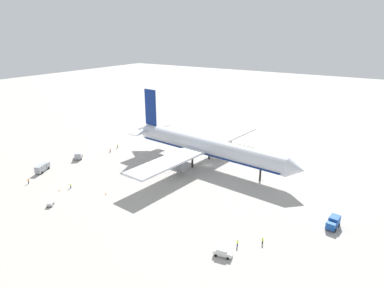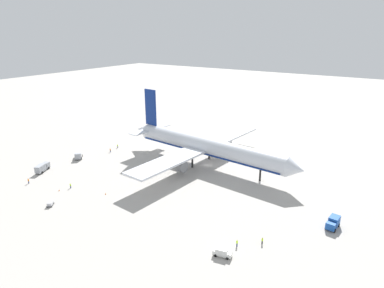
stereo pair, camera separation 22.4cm
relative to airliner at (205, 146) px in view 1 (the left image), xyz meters
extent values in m
plane|color=#ADA8A0|center=(1.30, -0.04, -7.34)|extent=(600.00, 600.00, 0.00)
cylinder|color=silver|center=(1.30, -0.04, 0.19)|extent=(63.96, 12.86, 6.70)
cone|color=silver|center=(35.62, -3.40, 0.19)|extent=(5.98, 7.06, 6.57)
cone|color=silver|center=(-33.69, 3.38, 0.19)|extent=(7.29, 6.99, 6.37)
cube|color=navy|center=(-28.36, 2.86, 11.08)|extent=(6.02, 1.08, 15.09)
cube|color=silver|center=(-28.30, 8.66, 1.53)|extent=(5.31, 9.92, 0.36)
cube|color=silver|center=(-29.42, -2.83, 1.53)|extent=(5.31, 9.92, 0.36)
cube|color=silver|center=(0.01, 19.45, -0.82)|extent=(12.06, 32.56, 0.70)
cylinder|color=slate|center=(0.54, 14.60, -2.88)|extent=(6.14, 3.98, 3.42)
cube|color=silver|center=(-3.74, -18.91, -0.82)|extent=(12.06, 32.56, 0.70)
cylinder|color=slate|center=(-2.28, -14.25, -3.18)|extent=(6.18, 4.56, 4.01)
cylinder|color=black|center=(23.45, -2.21, -5.25)|extent=(0.70, 0.70, 4.18)
cylinder|color=black|center=(-1.35, 5.60, -5.25)|extent=(0.70, 0.70, 4.18)
cylinder|color=black|center=(-2.39, -5.05, -5.25)|extent=(0.70, 0.70, 4.18)
cube|color=navy|center=(1.30, -0.04, -1.66)|extent=(61.39, 12.28, 0.50)
cube|color=#999EA5|center=(-44.73, -23.45, -5.75)|extent=(2.84, 2.87, 2.29)
cube|color=silver|center=(-46.85, -21.43, -6.00)|extent=(4.10, 4.07, 1.78)
cube|color=black|center=(-44.32, -23.84, -5.18)|extent=(1.46, 1.52, 1.01)
cylinder|color=black|center=(-44.02, -22.46, -6.89)|extent=(0.86, 0.84, 0.90)
cylinder|color=black|center=(-45.68, -24.21, -6.89)|extent=(0.86, 0.84, 0.90)
cylinder|color=black|center=(-46.53, -20.07, -6.89)|extent=(0.86, 0.84, 0.90)
cylinder|color=black|center=(-48.19, -21.81, -6.89)|extent=(0.86, 0.84, 0.90)
cube|color=#999EA5|center=(-47.49, -35.79, -5.88)|extent=(2.77, 2.76, 2.02)
cube|color=#999EA5|center=(-45.93, -39.17, -5.69)|extent=(3.70, 4.76, 2.40)
cube|color=black|center=(-47.79, -35.13, -5.37)|extent=(1.63, 0.81, 0.89)
cylinder|color=black|center=(-48.35, -36.42, -6.89)|extent=(0.65, 0.94, 0.90)
cylinder|color=black|center=(-46.45, -35.54, -6.89)|extent=(0.65, 0.94, 0.90)
cylinder|color=black|center=(-46.50, -40.42, -6.89)|extent=(0.65, 0.94, 0.90)
cylinder|color=black|center=(-44.60, -39.54, -6.89)|extent=(0.65, 0.94, 0.90)
cube|color=#194CA5|center=(50.34, -21.00, -5.98)|extent=(2.47, 1.76, 1.82)
cube|color=#194CA5|center=(50.64, -18.30, -5.67)|extent=(2.65, 3.36, 2.44)
cube|color=black|center=(50.28, -21.53, -5.53)|extent=(1.94, 0.30, 0.80)
cylinder|color=black|center=(51.51, -20.98, -6.89)|extent=(0.40, 0.93, 0.90)
cylinder|color=black|center=(49.21, -20.72, -6.89)|extent=(0.40, 0.93, 0.90)
cylinder|color=black|center=(51.87, -17.78, -6.89)|extent=(0.40, 0.93, 0.90)
cylinder|color=black|center=(49.56, -17.52, -6.89)|extent=(0.40, 0.93, 0.90)
cube|color=white|center=(31.80, -45.11, -6.47)|extent=(4.61, 2.63, 1.10)
cube|color=white|center=(31.58, -45.15, -5.65)|extent=(3.04, 2.16, 0.55)
cylinder|color=black|center=(33.03, -43.93, -7.02)|extent=(0.67, 0.34, 0.64)
cylinder|color=black|center=(33.38, -45.75, -7.02)|extent=(0.67, 0.34, 0.64)
cylinder|color=black|center=(30.22, -44.47, -7.02)|extent=(0.67, 0.34, 0.64)
cylinder|color=black|center=(30.57, -46.28, -7.02)|extent=(0.67, 0.34, 0.64)
cube|color=#595B60|center=(-21.83, -52.22, -7.07)|extent=(2.70, 2.92, 0.15)
cylinder|color=#333338|center=(-22.81, -50.95, -7.07)|extent=(0.43, 0.52, 0.08)
cube|color=silver|center=(-21.83, -52.22, -6.54)|extent=(2.33, 2.50, 0.90)
cylinder|color=black|center=(-22.99, -51.87, -7.14)|extent=(0.34, 0.39, 0.40)
cylinder|color=black|center=(-21.88, -51.01, -7.14)|extent=(0.34, 0.39, 0.40)
cylinder|color=black|center=(-21.79, -53.43, -7.14)|extent=(0.34, 0.39, 0.40)
cylinder|color=black|center=(-20.68, -52.58, -7.14)|extent=(0.34, 0.39, 0.40)
cylinder|color=black|center=(37.70, -35.82, -6.92)|extent=(0.39, 0.39, 0.84)
cylinder|color=#B2F219|center=(37.70, -35.82, -6.19)|extent=(0.48, 0.48, 0.63)
sphere|color=#8C6647|center=(37.70, -35.82, -5.76)|extent=(0.23, 0.23, 0.23)
cylinder|color=#3F3F47|center=(-41.93, -4.46, -6.94)|extent=(0.34, 0.34, 0.81)
cylinder|color=#B2F219|center=(-41.93, -4.46, -6.23)|extent=(0.43, 0.43, 0.61)
sphere|color=tan|center=(-41.93, -4.46, -5.82)|extent=(0.22, 0.22, 0.22)
cylinder|color=navy|center=(-41.22, -46.88, -6.90)|extent=(0.45, 0.45, 0.88)
cylinder|color=orange|center=(-41.22, -46.88, -6.13)|extent=(0.57, 0.57, 0.66)
sphere|color=#8C6647|center=(-41.22, -46.88, -5.68)|extent=(0.24, 0.24, 0.24)
cylinder|color=navy|center=(33.01, -40.05, -6.90)|extent=(0.38, 0.38, 0.87)
cylinder|color=#B2F219|center=(33.01, -40.05, -6.14)|extent=(0.47, 0.47, 0.66)
sphere|color=beige|center=(33.01, -40.05, -5.69)|extent=(0.24, 0.24, 0.24)
cylinder|color=navy|center=(-26.44, -41.43, -6.93)|extent=(0.41, 0.41, 0.82)
cylinder|color=#B2F219|center=(-26.44, -41.43, -6.22)|extent=(0.52, 0.52, 0.61)
sphere|color=beige|center=(-26.44, -41.43, -5.80)|extent=(0.22, 0.22, 0.22)
cylinder|color=navy|center=(-40.62, -10.05, -6.93)|extent=(0.44, 0.44, 0.82)
cylinder|color=orange|center=(-40.62, -10.05, -6.22)|extent=(0.55, 0.55, 0.61)
sphere|color=beige|center=(-40.62, -10.05, -5.80)|extent=(0.22, 0.22, 0.22)
cone|color=orange|center=(-27.87, -44.76, -7.07)|extent=(0.36, 0.36, 0.55)
cone|color=orange|center=(-13.42, -38.40, -7.07)|extent=(0.36, 0.36, 0.55)
camera|label=1|loc=(60.78, -103.03, 41.85)|focal=31.31mm
camera|label=2|loc=(60.97, -102.91, 41.85)|focal=31.31mm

